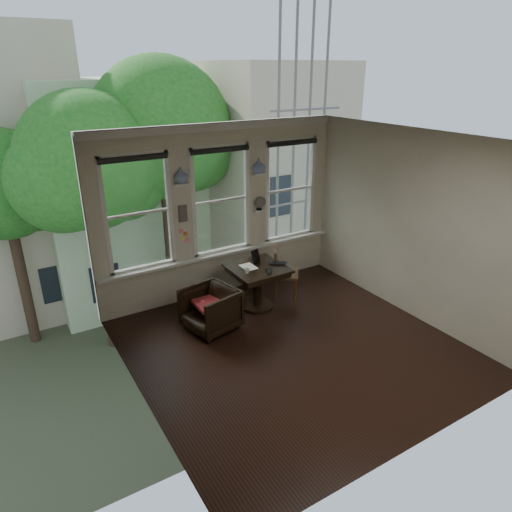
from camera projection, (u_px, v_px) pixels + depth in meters
ground at (293, 347)px, 6.74m from camera, size 4.50×4.50×0.00m
ceiling at (300, 140)px, 5.59m from camera, size 4.50×4.50×0.00m
wall_back at (220, 211)px, 7.94m from camera, size 4.50×0.00×4.50m
wall_front at (434, 328)px, 4.39m from camera, size 4.50×0.00×4.50m
wall_left at (133, 293)px, 5.08m from camera, size 0.00×4.50×4.50m
wall_right at (411, 225)px, 7.24m from camera, size 0.00×4.50×4.50m
window_left at (138, 213)px, 7.17m from camera, size 1.10×0.12×1.90m
window_center at (220, 200)px, 7.86m from camera, size 1.10×0.12×1.90m
window_right at (289, 189)px, 8.56m from camera, size 1.10×0.12×1.90m
shelf_left at (181, 184)px, 7.28m from camera, size 0.26×0.16×0.03m
shelf_right at (259, 174)px, 7.98m from camera, size 0.26×0.16×0.03m
intercom at (183, 213)px, 7.50m from camera, size 0.14×0.06×0.28m
sticky_notes at (184, 233)px, 7.64m from camera, size 0.16×0.01×0.24m
desk_fan at (259, 205)px, 8.18m from camera, size 0.20×0.20×0.24m
vase_left at (181, 175)px, 7.23m from camera, size 0.24×0.24×0.25m
vase_right at (259, 166)px, 7.92m from camera, size 0.24×0.24×0.25m
table at (257, 287)px, 7.72m from camera, size 0.90×0.90×0.75m
armchair_left at (211, 309)px, 7.08m from camera, size 0.90×0.88×0.69m
cushion_red at (210, 303)px, 7.04m from camera, size 0.45×0.45×0.06m
side_chair_right at (286, 274)px, 8.02m from camera, size 0.59×0.59×0.92m
laptop at (278, 264)px, 7.65m from camera, size 0.37×0.33×0.02m
mug at (247, 271)px, 7.33m from camera, size 0.09×0.09×0.08m
drinking_glass at (269, 271)px, 7.31m from camera, size 0.14×0.14×0.09m
tablet at (256, 256)px, 7.73m from camera, size 0.18×0.12×0.22m
papers at (248, 267)px, 7.58m from camera, size 0.22×0.30×0.00m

